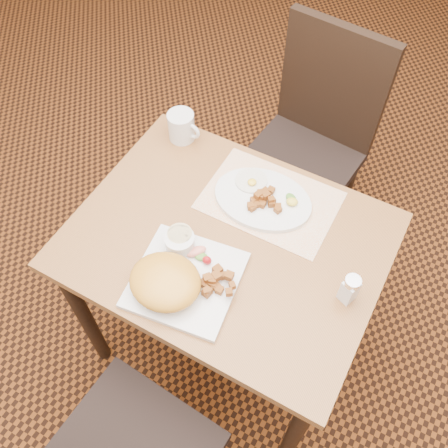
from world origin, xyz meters
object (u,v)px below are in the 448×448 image
chair_far (312,136)px  coffee_mug (182,126)px  plate_oval (263,199)px  table (227,258)px  plate_square (186,280)px  salt_shaker (350,289)px

chair_far → coffee_mug: 0.59m
chair_far → plate_oval: 0.58m
coffee_mug → table: bearing=-41.1°
plate_oval → coffee_mug: bearing=162.2°
plate_square → coffee_mug: coffee_mug is taller
table → coffee_mug: size_ratio=7.56×
plate_oval → coffee_mug: 0.38m
chair_far → plate_oval: size_ratio=3.19×
table → plate_square: bearing=-100.0°
table → plate_oval: plate_oval is taller
table → chair_far: chair_far is taller
plate_oval → table: bearing=-99.9°
table → plate_oval: (0.03, 0.17, 0.12)m
plate_oval → coffee_mug: size_ratio=2.56×
plate_square → coffee_mug: bearing=122.5°
chair_far → coffee_mug: chair_far is taller
plate_square → salt_shaker: size_ratio=2.80×
salt_shaker → coffee_mug: size_ratio=0.84×
plate_square → chair_far: bearing=88.1°
chair_far → plate_oval: chair_far is taller
plate_oval → plate_square: bearing=-100.0°
table → coffee_mug: 0.46m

